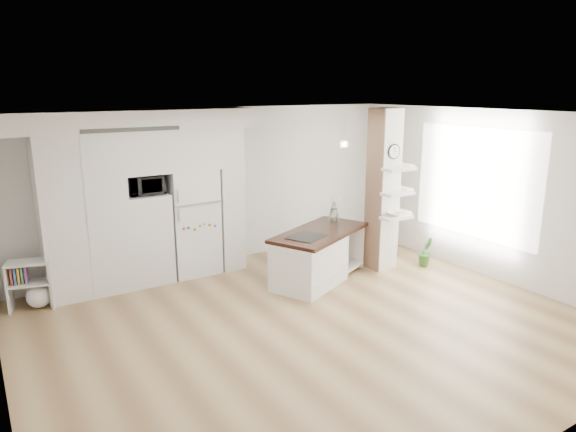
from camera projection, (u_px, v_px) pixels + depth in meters
The scene contains 14 objects.
floor at pixel (309, 324), 6.73m from camera, with size 7.00×6.00×0.01m, color tan.
room at pixel (311, 185), 6.28m from camera, with size 7.04×6.04×2.72m.
cabinet_wall at pixel (133, 190), 7.81m from camera, with size 4.00×0.71×2.70m.
refrigerator at pixel (192, 221), 8.45m from camera, with size 0.78×0.69×1.75m.
column at pixel (390, 190), 8.55m from camera, with size 0.69×0.90×2.70m.
window at pixel (475, 183), 8.40m from camera, with size 2.40×2.40×0.00m, color white.
pendant_light at pixel (405, 153), 7.21m from camera, with size 0.12×0.12×0.10m, color white.
kitchen_island at pixel (313, 257), 8.06m from camera, with size 2.00×1.54×1.38m.
bookshelf at pixel (34, 287), 7.17m from camera, with size 0.65×0.47×0.69m.
floor_plant_a at pixel (425, 252), 8.89m from camera, with size 0.28×0.22×0.50m, color #397C31.
floor_plant_b at pixel (381, 243), 9.41m from camera, with size 0.27×0.27×0.49m, color #397C31.
microwave at pixel (145, 185), 7.84m from camera, with size 0.54×0.37×0.30m, color #2D2D2D.
shelf_plant at pixel (394, 177), 8.78m from camera, with size 0.27×0.23×0.30m, color #397C31.
decor_bowl at pixel (395, 214), 8.41m from camera, with size 0.22×0.22×0.05m, color white.
Camera 1 is at (-3.52, -5.08, 3.01)m, focal length 32.00 mm.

